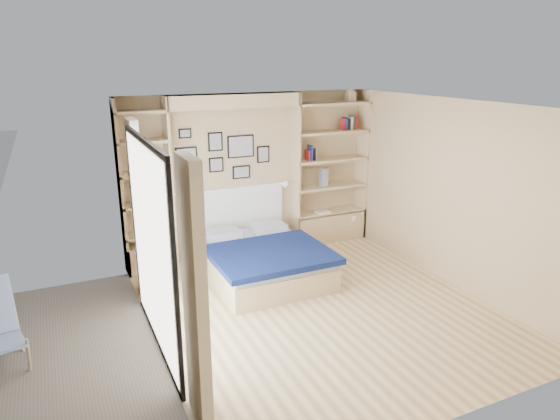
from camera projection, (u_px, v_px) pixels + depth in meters
name	position (u px, v px, depth m)	size (l,w,h in m)	color
ground	(318.00, 308.00, 6.23)	(4.50, 4.50, 0.00)	#E3C783
room_shell	(244.00, 199.00, 7.08)	(4.50, 4.50, 4.50)	tan
bed	(261.00, 258.00, 7.09)	(1.59, 2.03, 1.07)	tan
photo_gallery	(222.00, 154.00, 7.51)	(1.48, 0.02, 0.82)	black
reading_lamps	(238.00, 189.00, 7.52)	(1.92, 0.12, 0.15)	silver
shelf_decor	(316.00, 143.00, 7.96)	(3.50, 0.23, 2.03)	#A51E1E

